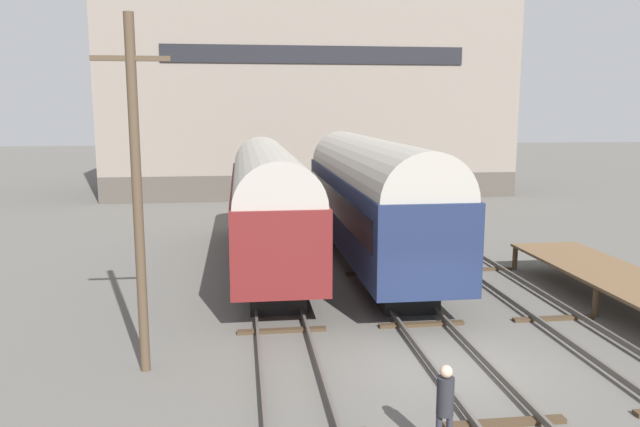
% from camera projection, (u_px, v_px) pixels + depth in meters
% --- Properties ---
extents(ground_plane, '(200.00, 200.00, 0.00)m').
position_uv_depth(ground_plane, '(455.00, 366.00, 15.80)').
color(ground_plane, '#56544F').
extents(track_left, '(2.60, 60.00, 0.26)m').
position_uv_depth(track_left, '(290.00, 370.00, 15.25)').
color(track_left, '#4C4742').
rests_on(track_left, ground).
extents(track_middle, '(2.60, 60.00, 0.26)m').
position_uv_depth(track_middle, '(456.00, 361.00, 15.77)').
color(track_middle, '#4C4742').
rests_on(track_middle, ground).
extents(track_right, '(2.60, 60.00, 0.26)m').
position_uv_depth(track_right, '(610.00, 353.00, 16.30)').
color(track_right, '#4C4742').
rests_on(track_right, ground).
extents(train_car_navy, '(3.14, 16.28, 5.28)m').
position_uv_depth(train_car_navy, '(372.00, 195.00, 25.49)').
color(train_car_navy, black).
rests_on(train_car_navy, ground).
extents(train_car_maroon, '(2.97, 16.02, 5.00)m').
position_uv_depth(train_car_maroon, '(268.00, 198.00, 25.41)').
color(train_car_maroon, black).
rests_on(train_car_maroon, ground).
extents(station_platform, '(2.82, 12.00, 1.04)m').
position_uv_depth(station_platform, '(634.00, 285.00, 19.61)').
color(station_platform, brown).
rests_on(station_platform, ground).
extents(person_worker, '(0.32, 0.32, 1.84)m').
position_uv_depth(person_worker, '(445.00, 402.00, 11.46)').
color(person_worker, '#282833').
rests_on(person_worker, ground).
extents(utility_pole, '(1.80, 0.24, 8.62)m').
position_uv_depth(utility_pole, '(137.00, 193.00, 14.83)').
color(utility_pole, '#473828').
rests_on(utility_pole, ground).
extents(warehouse_building, '(29.85, 12.33, 18.39)m').
position_uv_depth(warehouse_building, '(306.00, 73.00, 48.90)').
color(warehouse_building, '#46403A').
rests_on(warehouse_building, ground).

